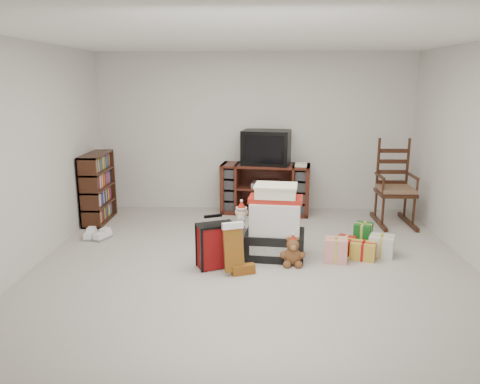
# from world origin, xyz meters

# --- Properties ---
(room) EXTENTS (5.01, 5.01, 2.51)m
(room) POSITION_xyz_m (0.00, 0.00, 1.25)
(room) COLOR #B5AEA6
(room) RESTS_ON ground
(tv_stand) EXTENTS (1.43, 0.66, 0.79)m
(tv_stand) POSITION_xyz_m (0.17, 2.22, 0.40)
(tv_stand) COLOR #471D14
(tv_stand) RESTS_ON floor
(bookshelf) EXTENTS (0.28, 0.84, 1.03)m
(bookshelf) POSITION_xyz_m (-2.33, 1.69, 0.49)
(bookshelf) COLOR #3C2010
(bookshelf) RESTS_ON floor
(rocking_chair) EXTENTS (0.52, 0.86, 1.29)m
(rocking_chair) POSITION_xyz_m (2.05, 1.77, 0.44)
(rocking_chair) COLOR #3C2010
(rocking_chair) RESTS_ON floor
(gift_pile) EXTENTS (0.74, 0.57, 0.87)m
(gift_pile) POSITION_xyz_m (0.25, 0.31, 0.38)
(gift_pile) COLOR black
(gift_pile) RESTS_ON floor
(red_suitcase) EXTENTS (0.44, 0.35, 0.60)m
(red_suitcase) POSITION_xyz_m (-0.43, -0.04, 0.26)
(red_suitcase) COLOR maroon
(red_suitcase) RESTS_ON floor
(stocking) EXTENTS (0.30, 0.20, 0.59)m
(stocking) POSITION_xyz_m (-0.22, -0.22, 0.29)
(stocking) COLOR #0D7B0E
(stocking) RESTS_ON floor
(teddy_bear) EXTENTS (0.22, 0.20, 0.33)m
(teddy_bear) POSITION_xyz_m (0.44, 0.06, 0.15)
(teddy_bear) COLOR brown
(teddy_bear) RESTS_ON floor
(santa_figurine) EXTENTS (0.31, 0.30, 0.64)m
(santa_figurine) POSITION_xyz_m (0.24, 0.80, 0.25)
(santa_figurine) COLOR #A12011
(santa_figurine) RESTS_ON floor
(mrs_claus_figurine) EXTENTS (0.31, 0.29, 0.64)m
(mrs_claus_figurine) POSITION_xyz_m (-0.16, 0.52, 0.24)
(mrs_claus_figurine) COLOR #A12011
(mrs_claus_figurine) RESTS_ON floor
(sneaker_pair) EXTENTS (0.35, 0.30, 0.10)m
(sneaker_pair) POSITION_xyz_m (-2.11, 0.87, 0.05)
(sneaker_pair) COLOR white
(sneaker_pair) RESTS_ON floor
(gift_cluster) EXTENTS (0.74, 0.84, 0.25)m
(gift_cluster) POSITION_xyz_m (1.28, 0.39, 0.13)
(gift_cluster) COLOR #AF1F14
(gift_cluster) RESTS_ON floor
(crt_television) EXTENTS (0.80, 0.64, 0.53)m
(crt_television) POSITION_xyz_m (0.17, 2.23, 1.05)
(crt_television) COLOR black
(crt_television) RESTS_ON tv_stand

